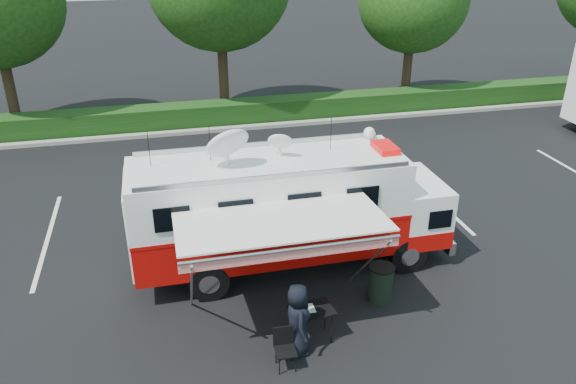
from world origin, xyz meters
name	(u,v)px	position (x,y,z in m)	size (l,w,h in m)	color
ground_plane	(292,265)	(0.00, 0.00, 0.00)	(120.00, 120.00, 0.00)	black
back_border	(247,4)	(1.14, 12.90, 5.00)	(60.00, 6.14, 8.87)	#9E998E
stall_lines	(253,215)	(-0.50, 3.00, 0.00)	(24.12, 5.50, 0.01)	silver
command_truck	(290,209)	(-0.07, 0.00, 1.66)	(8.06, 2.22, 3.87)	black
awning	(283,227)	(-0.79, -2.31, 2.49)	(4.40, 2.30, 2.66)	silver
person	(297,351)	(-0.71, -3.27, 0.00)	(0.81, 0.53, 1.66)	black
folding_table	(312,311)	(-0.31, -2.94, 0.73)	(0.99, 0.76, 0.78)	black
folding_chair	(284,344)	(-1.05, -3.56, 0.52)	(0.44, 0.46, 0.88)	black
trash_bin	(381,283)	(1.68, -1.95, 0.46)	(0.61, 0.61, 0.91)	black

